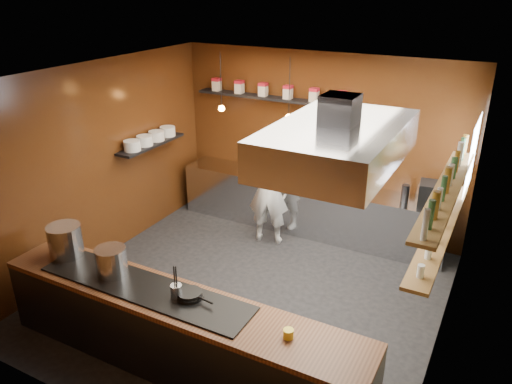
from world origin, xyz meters
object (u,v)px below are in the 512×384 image
Objects in this scene: stockpot_small at (111,261)px; chef at (268,190)px; stockpot_large at (65,241)px; espresso_machine at (432,195)px; extractor_hood at (338,143)px.

stockpot_small is 3.13m from chef.
espresso_machine is (3.65, 3.60, -0.04)m from stockpot_large.
extractor_hood reaches higher than chef.
stockpot_large is at bearing -159.67° from extractor_hood.
chef is at bearing 67.96° from stockpot_large.
stockpot_large is at bearing 54.47° from chef.
extractor_hood is 5.68× the size of stockpot_small.
chef reaches higher than stockpot_large.
chef is (-2.43, -0.58, -0.18)m from espresso_machine.
extractor_hood is 1.10× the size of chef.
extractor_hood is at bearing -112.10° from espresso_machine.
stockpot_small is (-2.18, -1.17, -1.40)m from extractor_hood.
espresso_machine is 0.21× the size of chef.
stockpot_large is 0.22× the size of chef.
stockpot_large is at bearing 175.32° from stockpot_small.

